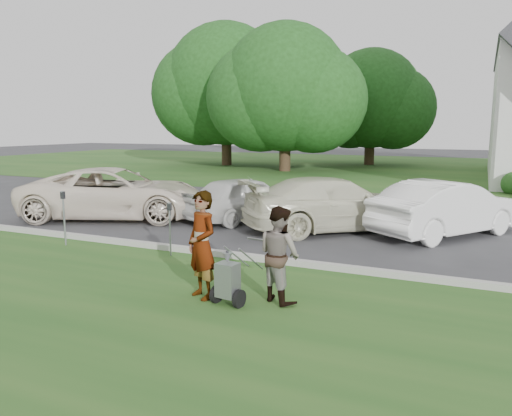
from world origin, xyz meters
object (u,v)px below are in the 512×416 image
Objects in this scene: car_b at (246,198)px; striping_cart at (228,281)px; parking_meter_far at (64,211)px; car_c at (334,204)px; tree_back at (371,103)px; person_left at (202,246)px; car_d at (446,208)px; tree_far at (226,90)px; person_right at (279,255)px; tree_left at (285,94)px; car_a at (116,193)px; parking_meter_near at (170,223)px.

striping_cart is at bearing 139.98° from car_b.
parking_meter_far is (-5.78, 2.09, 0.46)m from striping_cart.
car_c is (3.00, -0.33, 0.05)m from car_b.
tree_back is 32.76m from striping_cart.
tree_back is 5.03× the size of person_left.
person_left is at bearing 133.53° from car_c.
person_left reaches higher than parking_meter_far.
car_d is at bearing -150.93° from car_b.
tree_far is 23.54m from car_b.
tree_back is at bearing -52.13° from person_right.
person_right is at bearing -68.99° from tree_left.
tree_left reaches higher than car_b.
person_left is at bearing -83.27° from tree_back.
tree_back is at bearing 87.30° from parking_meter_far.
tree_back is (10.00, 5.00, -0.97)m from tree_far.
person_right is 0.28× the size of car_a.
parking_meter_near is (1.63, -29.87, -3.92)m from tree_back.
tree_left is 19.73m from car_c.
parking_meter_far is at bearing 178.27° from car_a.
parking_meter_far is (-3.04, -0.23, 0.08)m from parking_meter_near.
tree_left is at bearing 116.25° from striping_cart.
tree_left reaches higher than parking_meter_near.
tree_far reaches higher than tree_left.
car_b is at bearing 137.23° from person_left.
car_a is 7.15m from car_c.
parking_meter_near reaches higher than striping_cart.
striping_cart is 7.97m from car_d.
tree_far is 25.37m from car_c.
tree_left is at bearing -116.57° from tree_back.
striping_cart is 9.13m from car_a.
car_b is (11.29, -20.05, -4.97)m from tree_far.
car_c is at bearing 45.81° from car_d.
car_d reaches higher than car_b.
tree_far is 11.22m from tree_back.
tree_far is 6.08× the size of person_left.
car_c is (5.70, 4.72, -0.11)m from parking_meter_far.
tree_left is 1.98× the size of car_c.
car_c is (-0.08, 6.81, 0.35)m from striping_cart.
parking_meter_near is (-2.15, 2.18, -0.15)m from person_left.
tree_far reaches higher than person_right.
tree_far is 26.77m from car_d.
tree_far is at bearing -13.79° from car_d.
car_b is at bearing -72.77° from tree_left.
tree_far reaches higher than car_d.
person_right reaches higher than striping_cart.
car_c is (8.29, -17.38, -4.33)m from tree_left.
car_d is (3.05, 0.58, -0.01)m from car_c.
striping_cart is 0.88× the size of parking_meter_near.
tree_left is 19.03m from car_a.
person_left is at bearing -45.34° from parking_meter_near.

